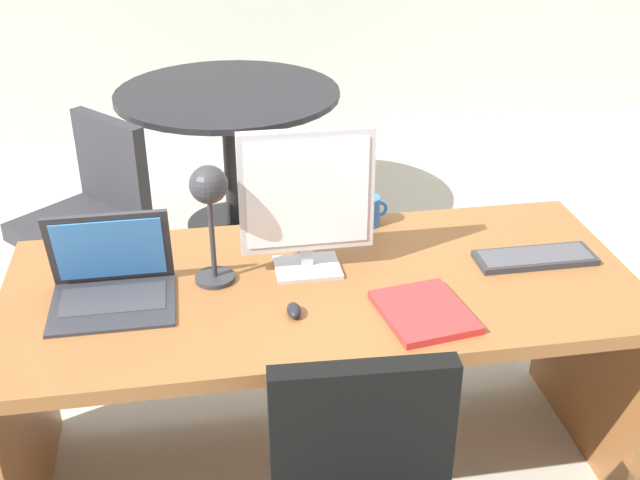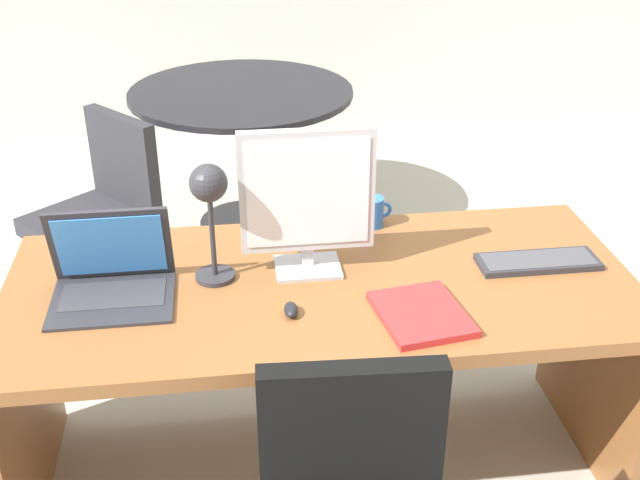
% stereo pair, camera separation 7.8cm
% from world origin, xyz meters
% --- Properties ---
extents(ground, '(12.00, 12.00, 0.00)m').
position_xyz_m(ground, '(0.00, 1.50, 0.00)').
color(ground, '#B7B2A3').
extents(desk, '(1.90, 0.84, 0.74)m').
position_xyz_m(desk, '(0.00, 0.05, 0.55)').
color(desk, brown).
rests_on(desk, ground).
extents(monitor, '(0.40, 0.16, 0.45)m').
position_xyz_m(monitor, '(-0.03, 0.08, 0.99)').
color(monitor, '#B7BABF').
rests_on(monitor, desk).
extents(laptop, '(0.35, 0.28, 0.26)m').
position_xyz_m(laptop, '(-0.61, 0.02, 0.82)').
color(laptop, '#2D2D33').
rests_on(laptop, desk).
extents(keyboard, '(0.38, 0.13, 0.02)m').
position_xyz_m(keyboard, '(0.68, 0.01, 0.75)').
color(keyboard, '#2D2D33').
rests_on(keyboard, desk).
extents(mouse, '(0.04, 0.07, 0.03)m').
position_xyz_m(mouse, '(-0.11, -0.17, 0.75)').
color(mouse, black).
rests_on(mouse, desk).
extents(desk_lamp, '(0.12, 0.14, 0.38)m').
position_xyz_m(desk_lamp, '(-0.32, 0.04, 1.02)').
color(desk_lamp, '#2D2D33').
rests_on(desk_lamp, desk).
extents(book, '(0.27, 0.31, 0.02)m').
position_xyz_m(book, '(0.25, -0.23, 0.75)').
color(book, red).
rests_on(book, desk).
extents(coffee_mug, '(0.11, 0.08, 0.10)m').
position_xyz_m(coffee_mug, '(0.22, 0.35, 0.79)').
color(coffee_mug, blue).
rests_on(coffee_mug, desk).
extents(meeting_table, '(1.12, 1.12, 0.77)m').
position_xyz_m(meeting_table, '(-0.17, 1.84, 0.58)').
color(meeting_table, black).
rests_on(meeting_table, ground).
extents(meeting_chair_near, '(0.66, 0.65, 0.83)m').
position_xyz_m(meeting_chair_near, '(-0.84, 1.25, 0.33)').
color(meeting_chair_near, black).
rests_on(meeting_chair_near, ground).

